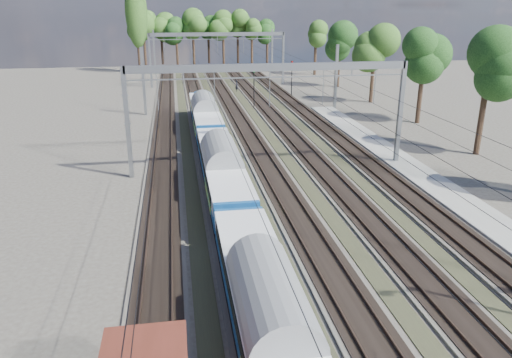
{
  "coord_description": "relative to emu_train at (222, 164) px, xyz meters",
  "views": [
    {
      "loc": [
        -7.62,
        -9.99,
        13.44
      ],
      "look_at": [
        -2.75,
        19.99,
        2.8
      ],
      "focal_mm": 35.0,
      "sensor_mm": 36.0,
      "label": 1
    }
  ],
  "objects": [
    {
      "name": "track_bed",
      "position": [
        4.5,
        20.09,
        -2.27
      ],
      "size": [
        21.0,
        130.0,
        0.34
      ],
      "color": "#47423A",
      "rests_on": "ground"
    },
    {
      "name": "platform",
      "position": [
        16.5,
        -4.91,
        -2.22
      ],
      "size": [
        3.0,
        70.0,
        0.3
      ],
      "primitive_type": "cube",
      "color": "gray",
      "rests_on": "ground"
    },
    {
      "name": "catenary",
      "position": [
        4.83,
        27.78,
        4.03
      ],
      "size": [
        25.65,
        130.0,
        9.0
      ],
      "color": "gray",
      "rests_on": "ground"
    },
    {
      "name": "tree_belt",
      "position": [
        9.49,
        72.48,
        6.24
      ],
      "size": [
        39.81,
        101.86,
        12.41
      ],
      "color": "black",
      "rests_on": "ground"
    },
    {
      "name": "poplar",
      "position": [
        -10.0,
        73.09,
        9.52
      ],
      "size": [
        4.4,
        4.4,
        19.04
      ],
      "color": "black",
      "rests_on": "ground"
    },
    {
      "name": "emu_train",
      "position": [
        0.0,
        0.0,
        0.0
      ],
      "size": [
        2.75,
        58.32,
        4.03
      ],
      "color": "black",
      "rests_on": "ground"
    },
    {
      "name": "worker",
      "position": [
        6.88,
        46.4,
        -1.44
      ],
      "size": [
        0.68,
        0.8,
        1.85
      ],
      "primitive_type": "imported",
      "rotation": [
        0.0,
        0.0,
        1.16
      ],
      "color": "black",
      "rests_on": "ground"
    },
    {
      "name": "signal_near",
      "position": [
        7.52,
        32.4,
        1.05
      ],
      "size": [
        0.38,
        0.35,
        5.4
      ],
      "rotation": [
        0.0,
        0.0,
        0.36
      ],
      "color": "black",
      "rests_on": "ground"
    },
    {
      "name": "signal_far",
      "position": [
        14.66,
        40.44,
        1.04
      ],
      "size": [
        0.34,
        0.31,
        5.4
      ],
      "rotation": [
        0.0,
        0.0,
        -0.04
      ],
      "color": "black",
      "rests_on": "ground"
    }
  ]
}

